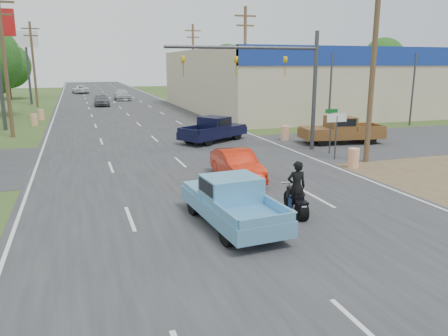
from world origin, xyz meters
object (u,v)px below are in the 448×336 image
object	(u,v)px
motorcycle	(296,203)
distant_car_silver	(122,95)
red_convertible	(237,165)
distant_car_grey	(102,100)
distant_car_white	(80,90)
rider	(296,190)
blue_pickup	(231,200)
navy_pickup	(214,129)
brown_pickup	(339,130)

from	to	relation	value
motorcycle	distant_car_silver	distance (m)	52.76
red_convertible	distant_car_grey	bearing A→B (deg)	96.49
motorcycle	distant_car_white	bearing A→B (deg)	102.21
rider	blue_pickup	xyz separation A→B (m)	(-2.43, -0.11, -0.09)
navy_pickup	distant_car_white	bearing A→B (deg)	155.89
rider	distant_car_grey	world-z (taller)	rider
red_convertible	distant_car_silver	xyz separation A→B (m)	(-0.18, 47.56, 0.08)
brown_pickup	distant_car_white	distance (m)	60.35
red_convertible	distant_car_white	distance (m)	65.21
red_convertible	rider	size ratio (longest dim) A/B	2.23
motorcycle	distant_car_grey	distance (m)	44.44
red_convertible	rider	distance (m)	5.16
motorcycle	navy_pickup	size ratio (longest dim) A/B	0.38
navy_pickup	blue_pickup	bearing A→B (deg)	-47.74
rider	brown_pickup	size ratio (longest dim) A/B	0.32
blue_pickup	navy_pickup	xyz separation A→B (m)	(4.22, 15.18, 0.03)
red_convertible	navy_pickup	xyz separation A→B (m)	(2.06, 9.92, 0.18)
brown_pickup	blue_pickup	bearing A→B (deg)	143.86
red_convertible	distant_car_grey	distance (m)	39.24
red_convertible	brown_pickup	distance (m)	11.70
distant_car_white	navy_pickup	bearing A→B (deg)	89.37
blue_pickup	navy_pickup	distance (m)	15.76
distant_car_grey	distant_car_silver	bearing A→B (deg)	69.09
motorcycle	brown_pickup	bearing A→B (deg)	58.78
red_convertible	distant_car_silver	bearing A→B (deg)	91.46
distant_car_silver	distant_car_white	world-z (taller)	distant_car_silver
red_convertible	navy_pickup	bearing A→B (deg)	79.52
distant_car_grey	distant_car_silver	xyz separation A→B (m)	(3.41, 8.48, -0.01)
rider	distant_car_white	distance (m)	70.36
rider	distant_car_grey	xyz separation A→B (m)	(-3.85, 44.23, -0.15)
motorcycle	blue_pickup	bearing A→B (deg)	-171.08
navy_pickup	distant_car_white	size ratio (longest dim) A/B	1.05
rider	distant_car_grey	bearing A→B (deg)	-77.71
blue_pickup	red_convertible	bearing A→B (deg)	63.33
brown_pickup	distant_car_silver	distance (m)	42.12
blue_pickup	brown_pickup	size ratio (longest dim) A/B	0.89
rider	distant_car_white	xyz separation A→B (m)	(-6.02, 70.10, -0.21)
red_convertible	blue_pickup	xyz separation A→B (m)	(-2.17, -5.26, 0.15)
blue_pickup	distant_car_grey	size ratio (longest dim) A/B	1.12
distant_car_silver	motorcycle	bearing A→B (deg)	-90.74
navy_pickup	distant_car_white	xyz separation A→B (m)	(-7.82, 55.03, -0.14)
navy_pickup	distant_car_grey	xyz separation A→B (m)	(-5.65, 29.16, -0.08)
motorcycle	distant_car_white	size ratio (longest dim) A/B	0.39
rider	blue_pickup	bearing A→B (deg)	9.92
distant_car_silver	red_convertible	bearing A→B (deg)	-91.00
motorcycle	distant_car_grey	world-z (taller)	distant_car_grey
rider	distant_car_silver	world-z (taller)	rider
distant_car_grey	distant_car_silver	size ratio (longest dim) A/B	0.86
blue_pickup	distant_car_white	bearing A→B (deg)	88.63
distant_car_white	red_convertible	bearing A→B (deg)	86.35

